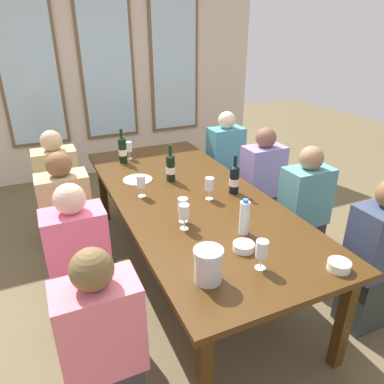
% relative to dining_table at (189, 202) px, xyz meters
% --- Properties ---
extents(ground_plane, '(12.00, 12.00, 0.00)m').
position_rel_dining_table_xyz_m(ground_plane, '(0.00, 0.00, -0.68)').
color(ground_plane, brown).
extents(back_wall_with_windows, '(4.31, 0.10, 2.90)m').
position_rel_dining_table_xyz_m(back_wall_with_windows, '(0.00, 2.70, 0.77)').
color(back_wall_with_windows, beige).
rests_on(back_wall_with_windows, ground).
extents(dining_table, '(1.11, 2.64, 0.74)m').
position_rel_dining_table_xyz_m(dining_table, '(0.00, 0.00, 0.00)').
color(dining_table, '#43290F').
rests_on(dining_table, ground).
extents(white_plate_0, '(0.25, 0.25, 0.01)m').
position_rel_dining_table_xyz_m(white_plate_0, '(-0.28, 0.45, 0.06)').
color(white_plate_0, white).
rests_on(white_plate_0, dining_table).
extents(metal_pitcher, '(0.16, 0.16, 0.19)m').
position_rel_dining_table_xyz_m(metal_pitcher, '(-0.33, -0.99, 0.16)').
color(metal_pitcher, silver).
rests_on(metal_pitcher, dining_table).
extents(wine_bottle_0, '(0.08, 0.08, 0.33)m').
position_rel_dining_table_xyz_m(wine_bottle_0, '(-0.28, 0.93, 0.19)').
color(wine_bottle_0, black).
rests_on(wine_bottle_0, dining_table).
extents(wine_bottle_1, '(0.08, 0.08, 0.31)m').
position_rel_dining_table_xyz_m(wine_bottle_1, '(0.34, -0.11, 0.18)').
color(wine_bottle_1, black).
rests_on(wine_bottle_1, dining_table).
extents(wine_bottle_2, '(0.08, 0.08, 0.31)m').
position_rel_dining_table_xyz_m(wine_bottle_2, '(-0.03, 0.33, 0.18)').
color(wine_bottle_2, black).
rests_on(wine_bottle_2, dining_table).
extents(tasting_bowl_0, '(0.13, 0.13, 0.05)m').
position_rel_dining_table_xyz_m(tasting_bowl_0, '(-0.01, -0.82, 0.08)').
color(tasting_bowl_0, white).
rests_on(tasting_bowl_0, dining_table).
extents(tasting_bowl_1, '(0.12, 0.12, 0.05)m').
position_rel_dining_table_xyz_m(tasting_bowl_1, '(0.36, -1.20, 0.08)').
color(tasting_bowl_1, silver).
rests_on(tasting_bowl_1, dining_table).
extents(water_bottle, '(0.06, 0.06, 0.24)m').
position_rel_dining_table_xyz_m(water_bottle, '(0.09, -0.66, 0.17)').
color(water_bottle, white).
rests_on(water_bottle, dining_table).
extents(wine_glass_0, '(0.07, 0.07, 0.17)m').
position_rel_dining_table_xyz_m(wine_glass_0, '(0.11, -0.13, 0.18)').
color(wine_glass_0, white).
rests_on(wine_glass_0, dining_table).
extents(wine_glass_1, '(0.07, 0.07, 0.17)m').
position_rel_dining_table_xyz_m(wine_glass_1, '(-0.21, -0.37, 0.18)').
color(wine_glass_1, white).
rests_on(wine_glass_1, dining_table).
extents(wine_glass_2, '(0.07, 0.07, 0.17)m').
position_rel_dining_table_xyz_m(wine_glass_2, '(-0.02, -1.01, 0.18)').
color(wine_glass_2, white).
rests_on(wine_glass_2, dining_table).
extents(wine_glass_3, '(0.07, 0.07, 0.17)m').
position_rel_dining_table_xyz_m(wine_glass_3, '(-0.20, 1.01, 0.18)').
color(wine_glass_3, white).
rests_on(wine_glass_3, dining_table).
extents(wine_glass_4, '(0.07, 0.07, 0.17)m').
position_rel_dining_table_xyz_m(wine_glass_4, '(-0.34, 0.13, 0.18)').
color(wine_glass_4, white).
rests_on(wine_glass_4, dining_table).
extents(wine_glass_5, '(0.07, 0.07, 0.17)m').
position_rel_dining_table_xyz_m(wine_glass_5, '(-0.23, -0.45, 0.18)').
color(wine_glass_5, white).
rests_on(wine_glass_5, dining_table).
extents(seated_person_0, '(0.38, 0.24, 1.11)m').
position_rel_dining_table_xyz_m(seated_person_0, '(-0.90, -0.29, -0.15)').
color(seated_person_0, '#313040').
rests_on(seated_person_0, ground).
extents(seated_person_1, '(0.38, 0.24, 1.11)m').
position_rel_dining_table_xyz_m(seated_person_1, '(0.90, -0.31, -0.15)').
color(seated_person_1, '#38243A').
rests_on(seated_person_1, ground).
extents(seated_person_2, '(0.38, 0.24, 1.11)m').
position_rel_dining_table_xyz_m(seated_person_2, '(-0.90, -1.03, -0.15)').
color(seated_person_2, '#36313A').
rests_on(seated_person_2, ground).
extents(seated_person_3, '(0.38, 0.24, 1.11)m').
position_rel_dining_table_xyz_m(seated_person_3, '(0.90, -1.03, -0.15)').
color(seated_person_3, '#2C332F').
rests_on(seated_person_3, ground).
extents(seated_person_4, '(0.38, 0.24, 1.11)m').
position_rel_dining_table_xyz_m(seated_person_4, '(-0.90, 0.34, -0.15)').
color(seated_person_4, '#353935').
rests_on(seated_person_4, ground).
extents(seated_person_5, '(0.38, 0.24, 1.11)m').
position_rel_dining_table_xyz_m(seated_person_5, '(0.90, 0.29, -0.15)').
color(seated_person_5, '#322E2C').
rests_on(seated_person_5, ground).
extents(seated_person_6, '(0.38, 0.24, 1.11)m').
position_rel_dining_table_xyz_m(seated_person_6, '(-0.90, 1.00, -0.15)').
color(seated_person_6, '#293133').
rests_on(seated_person_6, ground).
extents(seated_person_7, '(0.38, 0.24, 1.11)m').
position_rel_dining_table_xyz_m(seated_person_7, '(0.90, 1.02, -0.15)').
color(seated_person_7, '#2D3742').
rests_on(seated_person_7, ground).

